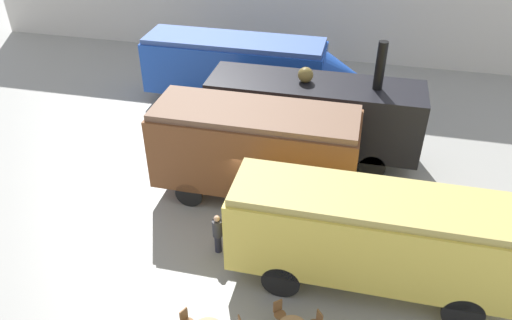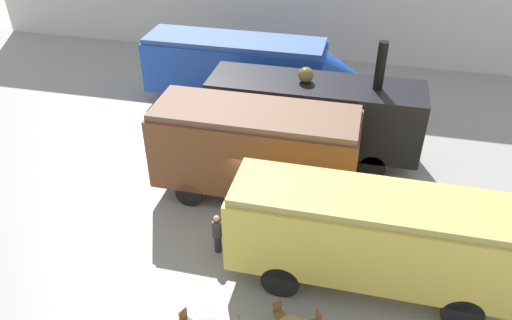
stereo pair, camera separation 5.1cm
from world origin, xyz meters
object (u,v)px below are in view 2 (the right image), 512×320
Objects in this scene: steam_locomotive at (314,113)px; visitor_person at (217,232)px; streamlined_locomotive at (251,67)px; passenger_coach_vintage at (376,234)px; passenger_coach_wooden at (255,147)px.

steam_locomotive is 5.68× the size of visitor_person.
streamlined_locomotive is 1.25× the size of steam_locomotive.
visitor_person is at bearing -108.66° from steam_locomotive.
steam_locomotive is at bearing -47.47° from streamlined_locomotive.
streamlined_locomotive is 5.61m from steam_locomotive.
passenger_coach_vintage is at bearing -59.46° from streamlined_locomotive.
passenger_coach_vintage reaches higher than visitor_person.
steam_locomotive is 3.77m from passenger_coach_wooden.
steam_locomotive is 1.17× the size of passenger_coach_wooden.
passenger_coach_wooden reaches higher than visitor_person.
passenger_coach_wooden is 3.75m from visitor_person.
passenger_coach_vintage is at bearing -3.49° from visitor_person.
passenger_coach_wooden is at bearing 81.88° from visitor_person.
streamlined_locomotive is 1.46× the size of passenger_coach_wooden.
steam_locomotive is at bearing 71.34° from visitor_person.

